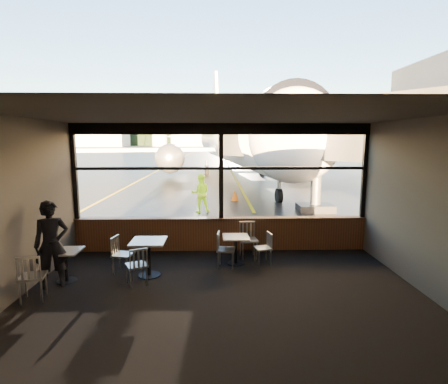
{
  "coord_description": "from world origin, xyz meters",
  "views": [
    {
      "loc": [
        -0.17,
        -9.47,
        3.04
      ],
      "look_at": [
        0.11,
        1.0,
        1.5
      ],
      "focal_mm": 28.0,
      "sensor_mm": 36.0,
      "label": 1
    }
  ],
  "objects_px": {
    "chair_near_n": "(248,240)",
    "chair_near_w": "(226,250)",
    "cafe_table_left": "(66,266)",
    "chair_mid_s": "(137,266)",
    "jet_bridge": "(302,156)",
    "chair_near_e": "(263,248)",
    "cone_nose": "(235,195)",
    "cafe_table_near": "(236,250)",
    "chair_mid_w": "(123,255)",
    "passenger": "(52,245)",
    "airliner": "(237,106)",
    "chair_left_s": "(33,277)",
    "ground_crew": "(200,193)",
    "cafe_table_mid": "(149,258)"
  },
  "relations": [
    {
      "from": "chair_near_e",
      "to": "chair_mid_w",
      "type": "bearing_deg",
      "value": 86.17
    },
    {
      "from": "chair_mid_s",
      "to": "chair_mid_w",
      "type": "relative_size",
      "value": 0.97
    },
    {
      "from": "chair_mid_w",
      "to": "passenger",
      "type": "xyz_separation_m",
      "value": [
        -1.27,
        -0.72,
        0.48
      ]
    },
    {
      "from": "chair_near_n",
      "to": "cafe_table_near",
      "type": "bearing_deg",
      "value": 44.93
    },
    {
      "from": "chair_left_s",
      "to": "jet_bridge",
      "type": "bearing_deg",
      "value": 36.77
    },
    {
      "from": "airliner",
      "to": "cafe_table_left",
      "type": "height_order",
      "value": "airliner"
    },
    {
      "from": "airliner",
      "to": "chair_near_n",
      "type": "height_order",
      "value": "airliner"
    },
    {
      "from": "passenger",
      "to": "airliner",
      "type": "bearing_deg",
      "value": 50.27
    },
    {
      "from": "cafe_table_mid",
      "to": "cafe_table_left",
      "type": "distance_m",
      "value": 1.76
    },
    {
      "from": "jet_bridge",
      "to": "chair_mid_w",
      "type": "distance_m",
      "value": 9.49
    },
    {
      "from": "cafe_table_near",
      "to": "chair_mid_s",
      "type": "distance_m",
      "value": 2.49
    },
    {
      "from": "chair_mid_w",
      "to": "cone_nose",
      "type": "relative_size",
      "value": 1.63
    },
    {
      "from": "chair_near_e",
      "to": "cafe_table_near",
      "type": "bearing_deg",
      "value": 75.86
    },
    {
      "from": "chair_mid_s",
      "to": "airliner",
      "type": "bearing_deg",
      "value": 54.85
    },
    {
      "from": "airliner",
      "to": "jet_bridge",
      "type": "distance_m",
      "value": 15.63
    },
    {
      "from": "cafe_table_left",
      "to": "airliner",
      "type": "bearing_deg",
      "value": 77.34
    },
    {
      "from": "chair_near_w",
      "to": "chair_mid_s",
      "type": "bearing_deg",
      "value": -55.73
    },
    {
      "from": "airliner",
      "to": "ground_crew",
      "type": "relative_size",
      "value": 23.7
    },
    {
      "from": "chair_near_n",
      "to": "chair_near_w",
      "type": "bearing_deg",
      "value": 42.47
    },
    {
      "from": "jet_bridge",
      "to": "chair_mid_s",
      "type": "xyz_separation_m",
      "value": [
        -5.43,
        -7.85,
        -1.97
      ]
    },
    {
      "from": "cafe_table_left",
      "to": "chair_mid_s",
      "type": "xyz_separation_m",
      "value": [
        1.58,
        -0.23,
        0.08
      ]
    },
    {
      "from": "cafe_table_near",
      "to": "chair_near_w",
      "type": "xyz_separation_m",
      "value": [
        -0.25,
        -0.25,
        0.09
      ]
    },
    {
      "from": "airliner",
      "to": "chair_near_e",
      "type": "distance_m",
      "value": 22.45
    },
    {
      "from": "chair_mid_s",
      "to": "passenger",
      "type": "bearing_deg",
      "value": 155.24
    },
    {
      "from": "passenger",
      "to": "ground_crew",
      "type": "height_order",
      "value": "passenger"
    },
    {
      "from": "chair_mid_w",
      "to": "cone_nose",
      "type": "xyz_separation_m",
      "value": [
        3.13,
        9.78,
        -0.17
      ]
    },
    {
      "from": "airliner",
      "to": "cafe_table_mid",
      "type": "relative_size",
      "value": 46.76
    },
    {
      "from": "chair_near_w",
      "to": "cone_nose",
      "type": "distance_m",
      "value": 9.51
    },
    {
      "from": "chair_near_e",
      "to": "ground_crew",
      "type": "distance_m",
      "value": 6.69
    },
    {
      "from": "chair_near_e",
      "to": "passenger",
      "type": "distance_m",
      "value": 4.77
    },
    {
      "from": "cone_nose",
      "to": "cafe_table_left",
      "type": "bearing_deg",
      "value": -112.55
    },
    {
      "from": "jet_bridge",
      "to": "chair_mid_w",
      "type": "relative_size",
      "value": 12.49
    },
    {
      "from": "chair_near_e",
      "to": "chair_near_w",
      "type": "xyz_separation_m",
      "value": [
        -0.92,
        -0.23,
        0.04
      ]
    },
    {
      "from": "cafe_table_mid",
      "to": "ground_crew",
      "type": "xyz_separation_m",
      "value": [
        0.88,
        7.15,
        0.4
      ]
    },
    {
      "from": "chair_near_e",
      "to": "ground_crew",
      "type": "height_order",
      "value": "ground_crew"
    },
    {
      "from": "chair_near_w",
      "to": "airliner",
      "type": "bearing_deg",
      "value": -176.91
    },
    {
      "from": "cone_nose",
      "to": "chair_near_w",
      "type": "bearing_deg",
      "value": -94.51
    },
    {
      "from": "chair_mid_w",
      "to": "chair_left_s",
      "type": "distance_m",
      "value": 1.92
    },
    {
      "from": "chair_mid_s",
      "to": "cafe_table_near",
      "type": "bearing_deg",
      "value": 3.05
    },
    {
      "from": "chair_near_e",
      "to": "chair_near_n",
      "type": "relative_size",
      "value": 0.84
    },
    {
      "from": "chair_left_s",
      "to": "ground_crew",
      "type": "distance_m",
      "value": 8.8
    },
    {
      "from": "jet_bridge",
      "to": "chair_near_e",
      "type": "height_order",
      "value": "jet_bridge"
    },
    {
      "from": "chair_near_n",
      "to": "chair_near_e",
      "type": "bearing_deg",
      "value": 117.83
    },
    {
      "from": "chair_near_e",
      "to": "chair_near_n",
      "type": "distance_m",
      "value": 0.56
    },
    {
      "from": "cafe_table_near",
      "to": "ground_crew",
      "type": "bearing_deg",
      "value": 99.97
    },
    {
      "from": "cafe_table_left",
      "to": "chair_left_s",
      "type": "xyz_separation_m",
      "value": [
        -0.25,
        -0.9,
        0.12
      ]
    },
    {
      "from": "chair_near_w",
      "to": "chair_mid_w",
      "type": "height_order",
      "value": "same"
    },
    {
      "from": "passenger",
      "to": "chair_near_n",
      "type": "bearing_deg",
      "value": -4.79
    },
    {
      "from": "cafe_table_mid",
      "to": "jet_bridge",
      "type": "bearing_deg",
      "value": 54.42
    },
    {
      "from": "ground_crew",
      "to": "chair_near_e",
      "type": "bearing_deg",
      "value": 98.09
    }
  ]
}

